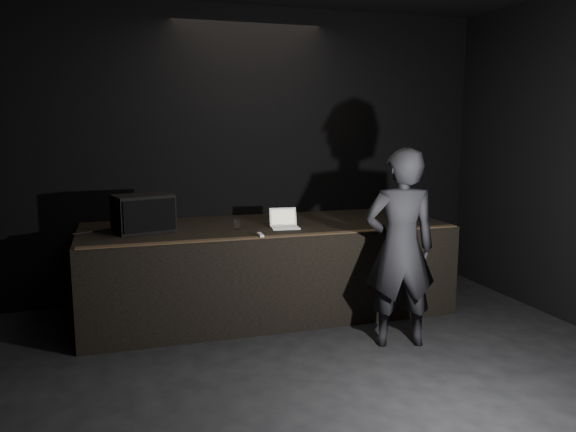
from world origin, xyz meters
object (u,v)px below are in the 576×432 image
(beer_can, at_px, (166,224))
(person, at_px, (400,248))
(stage_riser, at_px, (266,268))
(laptop, at_px, (284,223))
(stage_monitor, at_px, (143,213))

(beer_can, distance_m, person, 2.44)
(stage_riser, bearing_deg, person, -54.09)
(laptop, distance_m, person, 1.36)
(stage_riser, bearing_deg, stage_monitor, -179.22)
(stage_monitor, relative_size, laptop, 2.07)
(beer_can, bearing_deg, laptop, -9.90)
(person, bearing_deg, stage_riser, -42.91)
(stage_monitor, distance_m, laptop, 1.49)
(person, bearing_deg, stage_monitor, -18.70)
(stage_monitor, height_order, laptop, stage_monitor)
(stage_riser, xyz_separation_m, laptop, (0.15, -0.24, 0.55))
(stage_monitor, height_order, person, person)
(stage_riser, bearing_deg, laptop, -58.95)
(beer_can, bearing_deg, stage_monitor, 178.35)
(beer_can, bearing_deg, person, -32.34)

